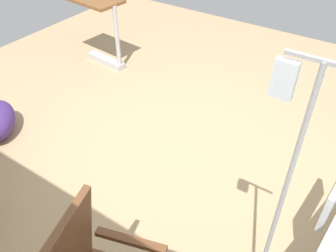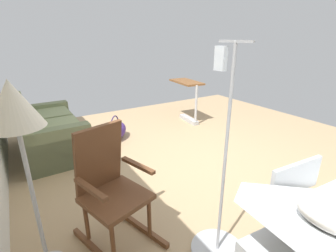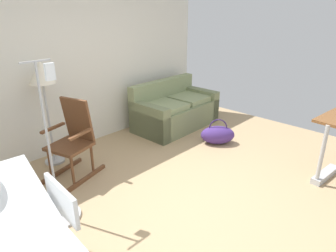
% 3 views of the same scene
% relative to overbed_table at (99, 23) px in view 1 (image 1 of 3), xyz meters
% --- Properties ---
extents(ground_plane, '(6.48, 6.48, 0.00)m').
position_rel_overbed_table_xyz_m(ground_plane, '(-1.73, 0.96, -0.53)').
color(ground_plane, tan).
extents(overbed_table, '(0.86, 0.48, 0.84)m').
position_rel_overbed_table_xyz_m(overbed_table, '(0.00, 0.00, 0.00)').
color(overbed_table, '#B2B5BA').
rests_on(overbed_table, ground).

